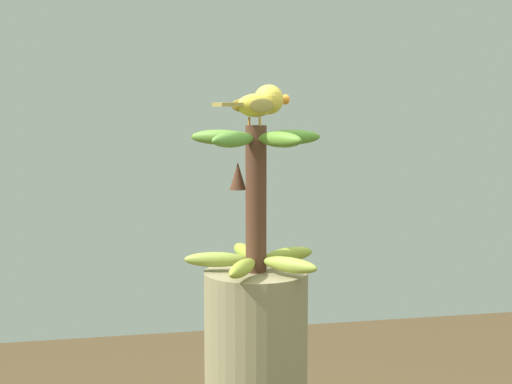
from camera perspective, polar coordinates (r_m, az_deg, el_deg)
The scene contains 2 objects.
banana_bunch at distance 1.64m, azimuth -0.05°, elevation -0.48°, with size 0.30×0.31×0.32m.
perched_bird at distance 1.64m, azimuth 0.38°, elevation 6.69°, with size 0.16×0.19×0.09m.
Camera 1 is at (1.59, -0.32, 1.76)m, focal length 53.65 mm.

